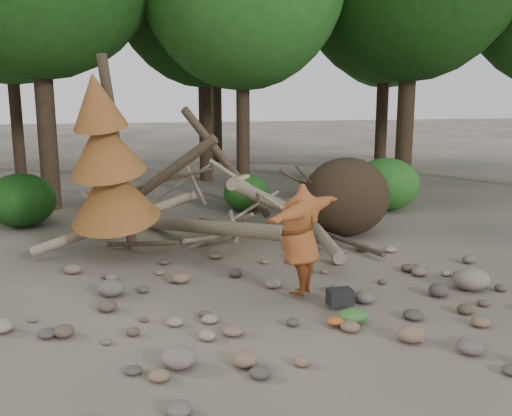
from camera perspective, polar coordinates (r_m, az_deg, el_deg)
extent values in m
plane|color=#514C44|center=(9.92, 4.16, -9.55)|extent=(120.00, 120.00, 0.00)
ellipsoid|color=#332619|center=(14.43, 9.01, 1.12)|extent=(2.20, 1.87, 1.98)
cylinder|color=gray|center=(13.01, -4.89, -1.90)|extent=(2.61, 5.11, 1.08)
cylinder|color=gray|center=(13.78, 2.20, 0.38)|extent=(3.18, 3.71, 1.90)
cylinder|color=brown|center=(13.61, -10.51, 2.19)|extent=(3.08, 1.91, 2.49)
cylinder|color=gray|center=(13.48, 6.26, -2.33)|extent=(1.13, 4.98, 0.43)
cylinder|color=brown|center=(13.97, -2.79, 4.27)|extent=(2.39, 1.03, 2.89)
cylinder|color=gray|center=(13.15, -13.75, -1.39)|extent=(3.71, 0.86, 1.20)
cylinder|color=#4C3F30|center=(12.76, -11.43, -3.53)|extent=(1.52, 1.70, 0.49)
cylinder|color=gray|center=(13.84, -0.41, 0.02)|extent=(1.57, 0.85, 0.69)
cylinder|color=#4C3F30|center=(14.67, 5.26, 2.21)|extent=(1.92, 1.25, 1.10)
cylinder|color=gray|center=(13.29, -6.13, 2.53)|extent=(0.37, 1.42, 0.85)
cylinder|color=#4C3F30|center=(13.47, 9.08, -3.30)|extent=(0.79, 2.54, 0.12)
cylinder|color=gray|center=(12.49, -3.57, -2.93)|extent=(1.78, 1.11, 0.29)
cylinder|color=#4C3F30|center=(12.70, -13.63, 5.05)|extent=(0.67, 1.13, 4.35)
cone|color=brown|center=(12.49, -14.20, 1.67)|extent=(2.06, 2.13, 1.86)
cone|color=brown|center=(12.16, -14.94, 6.13)|extent=(1.71, 1.78, 1.65)
cone|color=brown|center=(11.93, -15.65, 10.33)|extent=(1.23, 1.30, 1.41)
cylinder|color=#38281C|center=(18.48, -20.63, 13.67)|extent=(0.56, 0.56, 8.96)
cylinder|color=#38281C|center=(18.42, -1.32, 11.56)|extent=(0.44, 0.44, 7.14)
cylinder|color=#38281C|center=(21.08, 15.00, 14.32)|extent=(0.60, 0.60, 9.45)
cylinder|color=#38281C|center=(22.63, -23.07, 11.19)|extent=(0.42, 0.42, 7.56)
cylinder|color=#38281C|center=(23.27, -5.18, 13.24)|extent=(0.52, 0.52, 8.54)
cylinder|color=#38281C|center=(25.08, 12.61, 12.41)|extent=(0.50, 0.50, 8.12)
cylinder|color=#38281C|center=(29.73, -4.01, 13.08)|extent=(0.54, 0.54, 8.75)
cylinder|color=#38281C|center=(31.96, 12.66, 11.91)|extent=(0.46, 0.46, 7.84)
ellipsoid|color=#215C1A|center=(32.27, 13.00, 19.28)|extent=(7.17, 7.17, 8.60)
ellipsoid|color=#184813|center=(16.50, -22.40, 0.73)|extent=(1.80, 1.80, 1.44)
ellipsoid|color=#215C1A|center=(17.28, -0.97, 1.53)|extent=(1.40, 1.40, 1.12)
ellipsoid|color=#2A6D21|center=(17.86, 12.89, 2.35)|extent=(2.00, 2.00, 1.60)
imported|color=brown|center=(9.90, 4.43, -3.14)|extent=(2.18, 2.17, 1.97)
cylinder|color=tan|center=(9.95, -1.39, 3.11)|extent=(0.35, 0.35, 0.10)
cube|color=black|center=(9.78, 8.37, -9.12)|extent=(0.41, 0.28, 0.27)
ellipsoid|color=#356C2B|center=(9.20, 9.71, -10.81)|extent=(0.49, 0.41, 0.19)
ellipsoid|color=#B2511E|center=(9.06, 7.98, -11.41)|extent=(0.29, 0.24, 0.11)
ellipsoid|color=#6F655C|center=(7.81, -7.76, -14.59)|extent=(0.48, 0.43, 0.29)
ellipsoid|color=#7F604F|center=(8.76, 15.25, -12.04)|extent=(0.41, 0.37, 0.25)
ellipsoid|color=gray|center=(11.23, 20.73, -6.66)|extent=(0.68, 0.61, 0.41)
ellipsoid|color=#5F5950|center=(10.54, -14.29, -7.75)|extent=(0.49, 0.44, 0.30)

